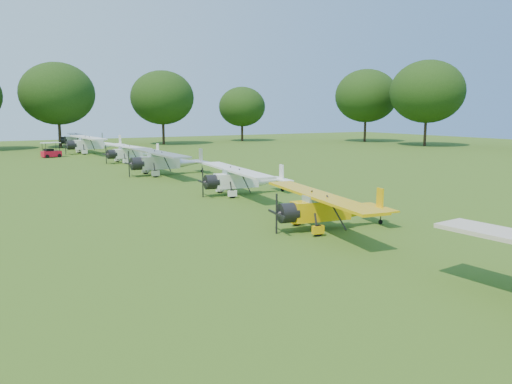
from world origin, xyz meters
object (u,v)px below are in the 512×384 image
aircraft_3 (242,178)px  aircraft_6 (93,143)px  aircraft_5 (132,152)px  aircraft_2 (329,206)px  aircraft_4 (165,160)px  aircraft_7 (80,139)px  golf_cart (51,152)px

aircraft_3 → aircraft_6: size_ratio=0.80×
aircraft_5 → aircraft_6: (-1.18, 14.14, 0.24)m
aircraft_3 → aircraft_2: bearing=-90.9°
aircraft_3 → aircraft_6: bearing=97.7°
aircraft_3 → aircraft_5: bearing=96.3°
aircraft_3 → aircraft_4: bearing=99.6°
aircraft_4 → aircraft_5: 12.20m
aircraft_7 → aircraft_6: bearing=-90.7°
aircraft_5 → golf_cart: bearing=116.3°
aircraft_5 → golf_cart: 12.72m
aircraft_4 → golf_cart: bearing=104.9°
aircraft_4 → aircraft_7: aircraft_4 is taller
golf_cart → aircraft_7: bearing=54.8°
aircraft_5 → aircraft_7: size_ratio=0.91×
aircraft_5 → aircraft_6: aircraft_6 is taller
aircraft_6 → golf_cart: aircraft_6 is taller
aircraft_2 → aircraft_6: 49.72m
aircraft_6 → golf_cart: bearing=-152.2°
aircraft_4 → aircraft_7: size_ratio=1.01×
aircraft_2 → aircraft_6: (-0.35, 49.72, 0.33)m
aircraft_7 → golf_cart: aircraft_7 is taller
aircraft_3 → aircraft_5: size_ratio=0.96×
aircraft_2 → aircraft_5: size_ratio=0.93×
aircraft_7 → aircraft_5: bearing=-86.2°
aircraft_2 → golf_cart: bearing=106.5°
aircraft_2 → aircraft_6: bearing=99.4°
aircraft_2 → aircraft_5: 35.59m
aircraft_2 → golf_cart: 46.66m
aircraft_2 → aircraft_7: bearing=98.5°
aircraft_2 → aircraft_7: 63.48m
aircraft_2 → aircraft_4: 23.40m
aircraft_6 → aircraft_7: aircraft_6 is taller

